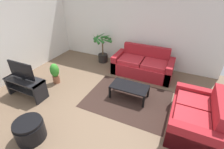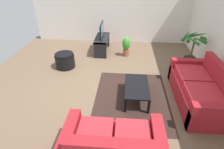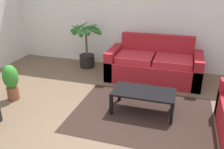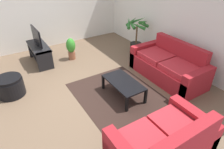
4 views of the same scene
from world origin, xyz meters
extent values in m
plane|color=brown|center=(0.00, 0.00, 0.00)|extent=(6.60, 6.60, 0.00)
cube|color=silver|center=(0.00, 3.00, 1.35)|extent=(6.00, 0.06, 2.70)
cube|color=maroon|center=(0.64, 2.25, 0.21)|extent=(1.93, 0.90, 0.42)
cube|color=maroon|center=(0.64, 2.62, 0.66)|extent=(1.57, 0.16, 0.48)
cube|color=maroon|center=(-0.23, 2.25, 0.31)|extent=(0.18, 0.90, 0.62)
cube|color=maroon|center=(1.51, 2.25, 0.31)|extent=(0.18, 0.90, 0.62)
cube|color=#B8272F|center=(0.25, 2.20, 0.48)|extent=(0.74, 0.66, 0.12)
cube|color=#B8272F|center=(1.03, 2.20, 0.48)|extent=(0.74, 0.66, 0.12)
cube|color=maroon|center=(2.25, 0.47, 0.21)|extent=(0.90, 1.51, 0.42)
cube|color=maroon|center=(2.62, 0.47, 0.66)|extent=(0.16, 1.15, 0.48)
cube|color=maroon|center=(2.25, -0.19, 0.31)|extent=(0.90, 0.18, 0.62)
cube|color=maroon|center=(2.25, 1.14, 0.31)|extent=(0.90, 0.18, 0.62)
cube|color=#B8272F|center=(2.20, 0.19, 0.48)|extent=(0.66, 0.54, 0.12)
cube|color=#B8272F|center=(2.20, 0.76, 0.48)|extent=(0.66, 0.54, 0.12)
cube|color=black|center=(-1.89, -0.23, 0.52)|extent=(1.10, 0.45, 0.04)
cube|color=black|center=(-1.89, -0.23, 0.24)|extent=(1.02, 0.39, 0.03)
cube|color=black|center=(-2.41, -0.23, 0.27)|extent=(0.06, 0.41, 0.54)
cube|color=black|center=(-1.37, -0.23, 0.27)|extent=(0.06, 0.41, 0.54)
cube|color=black|center=(-1.89, -0.23, 0.80)|extent=(0.81, 0.05, 0.45)
cube|color=teal|center=(-1.89, -0.21, 0.80)|extent=(0.75, 0.02, 0.40)
cylinder|color=black|center=(-1.89, -0.23, 0.56)|extent=(0.10, 0.10, 0.04)
cube|color=black|center=(0.67, 0.89, 0.35)|extent=(0.99, 0.53, 0.03)
cube|color=black|center=(0.20, 0.65, 0.17)|extent=(0.05, 0.05, 0.34)
cube|color=black|center=(1.14, 0.65, 0.17)|extent=(0.05, 0.05, 0.34)
cube|color=black|center=(0.20, 1.13, 0.17)|extent=(0.05, 0.05, 0.34)
cube|color=black|center=(1.14, 1.13, 0.17)|extent=(0.05, 0.05, 0.34)
cube|color=black|center=(0.67, 0.79, 0.00)|extent=(2.20, 1.70, 0.01)
cylinder|color=black|center=(-1.01, 2.55, 0.15)|extent=(0.36, 0.36, 0.31)
cylinder|color=brown|center=(-1.01, 2.55, 0.60)|extent=(0.05, 0.05, 0.59)
cone|color=#296C2A|center=(-0.78, 2.58, 0.95)|extent=(0.15, 0.47, 0.26)
cone|color=#296C2A|center=(-0.87, 2.70, 0.95)|extent=(0.38, 0.35, 0.24)
cone|color=#296C2A|center=(-0.98, 2.77, 0.95)|extent=(0.45, 0.15, 0.25)
cone|color=#296C2A|center=(-1.21, 2.71, 0.95)|extent=(0.39, 0.47, 0.28)
cone|color=#296C2A|center=(-1.23, 2.51, 0.95)|extent=(0.19, 0.46, 0.26)
cone|color=#296C2A|center=(-1.16, 2.34, 0.95)|extent=(0.47, 0.38, 0.28)
cone|color=#296C2A|center=(-1.03, 2.33, 0.95)|extent=(0.45, 0.14, 0.25)
cone|color=#296C2A|center=(-0.81, 2.38, 0.95)|extent=(0.41, 0.46, 0.28)
cylinder|color=brown|center=(-1.64, 0.62, 0.12)|extent=(0.20, 0.20, 0.24)
ellipsoid|color=#358E2A|center=(-1.64, 0.62, 0.44)|extent=(0.27, 0.27, 0.43)
cylinder|color=black|center=(-0.68, -1.21, 0.19)|extent=(0.58, 0.58, 0.38)
cylinder|color=black|center=(-0.68, -1.21, 0.41)|extent=(0.55, 0.55, 0.06)
camera|label=1|loc=(1.76, -2.54, 2.85)|focal=26.18mm
camera|label=2|loc=(3.97, 0.60, 2.67)|focal=28.48mm
camera|label=3|loc=(1.20, -2.53, 2.07)|focal=38.39mm
camera|label=4|loc=(3.52, -1.19, 2.70)|focal=31.42mm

